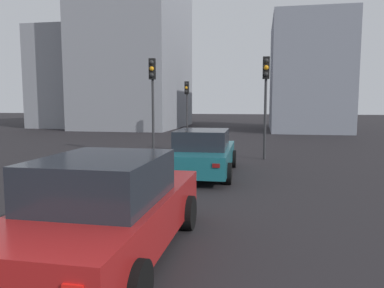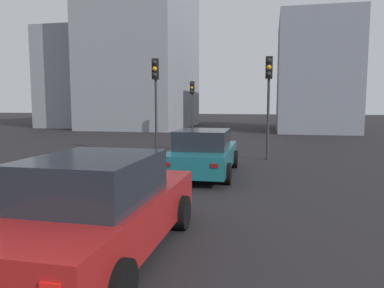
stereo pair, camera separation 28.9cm
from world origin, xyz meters
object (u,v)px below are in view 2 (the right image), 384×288
(traffic_light_near_left, at_px, (269,86))
(traffic_light_near_right, at_px, (192,97))
(car_red_second, at_px, (99,209))
(traffic_light_far_left, at_px, (155,87))
(car_teal_lead, at_px, (204,153))

(traffic_light_near_left, height_order, traffic_light_near_right, traffic_light_near_left)
(car_red_second, height_order, traffic_light_far_left, traffic_light_far_left)
(car_red_second, relative_size, traffic_light_near_right, 1.20)
(traffic_light_near_left, height_order, traffic_light_far_left, traffic_light_far_left)
(car_red_second, relative_size, traffic_light_far_left, 1.09)
(car_red_second, relative_size, traffic_light_near_left, 1.10)
(car_teal_lead, xyz_separation_m, traffic_light_near_left, (3.69, -2.04, 2.33))
(traffic_light_near_left, bearing_deg, car_red_second, -11.58)
(traffic_light_near_left, xyz_separation_m, traffic_light_near_right, (10.42, 5.45, -0.24))
(car_teal_lead, relative_size, traffic_light_near_left, 1.11)
(traffic_light_near_right, distance_m, traffic_light_far_left, 10.38)
(car_teal_lead, distance_m, car_red_second, 6.90)
(car_teal_lead, xyz_separation_m, traffic_light_far_left, (3.75, 2.84, 2.36))
(car_teal_lead, height_order, traffic_light_far_left, traffic_light_far_left)
(traffic_light_near_left, relative_size, traffic_light_near_right, 1.09)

